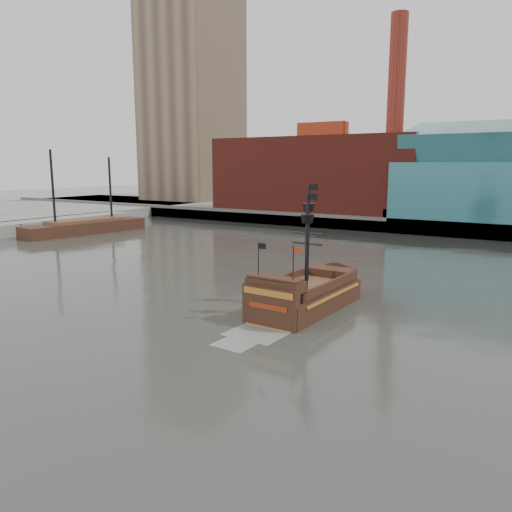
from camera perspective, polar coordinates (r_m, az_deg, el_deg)
The scene contains 7 objects.
ground at distance 33.03m, azimuth -11.01°, elevation -10.28°, with size 400.00×400.00×0.00m, color #262823.
promenade_far at distance 116.86m, azimuth 21.46°, elevation 4.45°, with size 220.00×60.00×2.00m, color slate.
seawall at distance 88.15m, azimuth 17.84°, elevation 3.17°, with size 220.00×1.00×2.60m, color #4C4C49.
pier at distance 95.68m, azimuth -24.38°, elevation 3.10°, with size 6.00×40.00×2.00m, color slate.
skyline at distance 108.97m, azimuth 24.33°, elevation 16.32°, with size 149.00×45.00×62.00m.
pirate_ship at distance 40.48m, azimuth 5.64°, elevation -4.82°, with size 5.05×14.55×10.77m.
docked_vessel at distance 90.60m, azimuth -18.92°, elevation 3.06°, with size 7.55×22.01×14.67m.
Camera 1 is at (21.36, -22.41, 11.51)m, focal length 35.00 mm.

